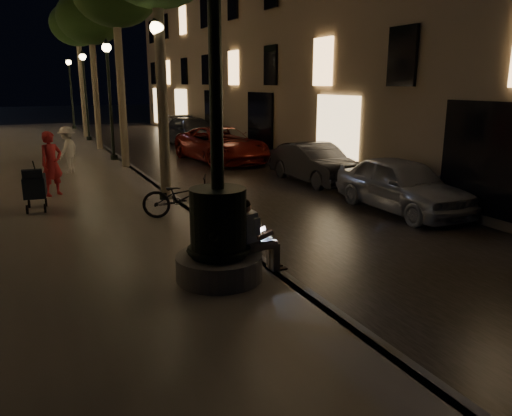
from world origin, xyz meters
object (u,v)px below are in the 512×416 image
lamp_curb_a (160,85)px  pedestrian_white (68,150)px  seated_man_laptop (253,233)px  car_second (315,163)px  pedestrian_red (52,164)px  car_front (402,185)px  lamp_curb_d (71,84)px  lamp_curb_b (109,84)px  stroller (35,186)px  lamp_curb_c (85,84)px  bicycle (183,197)px  car_third (221,145)px  car_rear (193,132)px  car_fifth (180,127)px  tree_third (90,19)px  fountain_lamppost (218,219)px  tree_far (77,25)px

lamp_curb_a → pedestrian_white: bearing=109.9°
seated_man_laptop → lamp_curb_a: lamp_curb_a is taller
car_second → pedestrian_red: size_ratio=2.23×
car_front → lamp_curb_d: bearing=101.9°
lamp_curb_b → lamp_curb_a: bearing=-90.0°
stroller → lamp_curb_c: bearing=83.4°
car_front → bicycle: bearing=169.6°
car_third → car_rear: 5.80m
lamp_curb_b → car_rear: bearing=42.8°
seated_man_laptop → lamp_curb_a: size_ratio=0.27×
lamp_curb_b → pedestrian_white: (-1.98, -2.54, -2.22)m
stroller → bicycle: size_ratio=0.63×
lamp_curb_b → car_third: lamp_curb_b is taller
pedestrian_red → bicycle: bearing=-86.5°
car_third → pedestrian_red: (-7.01, -4.98, 0.36)m
bicycle → car_fifth: bearing=6.0°
lamp_curb_b → pedestrian_red: (-2.71, -6.21, -2.13)m
tree_third → car_rear: bearing=6.2°
tree_third → car_second: size_ratio=1.79×
stroller → lamp_curb_b: bearing=72.6°
lamp_curb_b → lamp_curb_c: same height
lamp_curb_d → car_rear: size_ratio=0.94×
lamp_curb_b → car_fifth: bearing=57.6°
stroller → car_front: (8.72, -3.30, -0.10)m
stroller → car_rear: car_rear is taller
tree_third → lamp_curb_c: tree_third is taller
lamp_curb_d → bicycle: lamp_curb_d is taller
car_fifth → fountain_lamppost: bearing=-102.0°
car_third → pedestrian_white: bearing=-173.6°
lamp_curb_d → lamp_curb_a: bearing=-90.0°
pedestrian_white → lamp_curb_b: bearing=175.3°
lamp_curb_d → fountain_lamppost: bearing=-91.3°
lamp_curb_b → bicycle: lamp_curb_b is taller
fountain_lamppost → car_rear: (5.61, 18.54, -0.47)m
tree_third → pedestrian_white: 8.54m
lamp_curb_a → lamp_curb_b: same height
pedestrian_red → bicycle: size_ratio=0.94×
car_front → car_second: (0.00, 4.31, -0.05)m
car_front → fountain_lamppost: bearing=-155.0°
fountain_lamppost → pedestrian_red: size_ratio=2.88×
car_front → pedestrian_white: pedestrian_white is taller
seated_man_laptop → lamp_curb_b: 14.20m
pedestrian_white → car_fifth: bearing=179.6°
car_third → car_rear: size_ratio=1.03×
tree_third → car_front: bearing=-70.1°
fountain_lamppost → lamp_curb_c: fountain_lamppost is taller
fountain_lamppost → seated_man_laptop: (0.61, -0.00, -0.33)m
fountain_lamppost → tree_far: bearing=88.1°
car_third → bicycle: 9.90m
car_front → stroller: bearing=159.8°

